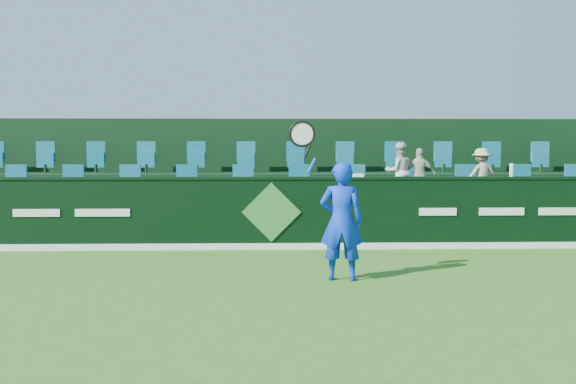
{
  "coord_description": "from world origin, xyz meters",
  "views": [
    {
      "loc": [
        -0.03,
        -7.9,
        1.9
      ],
      "look_at": [
        0.27,
        2.8,
        1.15
      ],
      "focal_mm": 40.0,
      "sensor_mm": 36.0,
      "label": 1
    }
  ],
  "objects_px": {
    "tennis_player": "(341,220)",
    "spectator_right": "(481,174)",
    "towel": "(353,175)",
    "spectator_middle": "(420,175)",
    "spectator_left": "(399,172)",
    "drinks_bottle": "(512,170)"
  },
  "relations": [
    {
      "from": "tennis_player",
      "to": "spectator_right",
      "type": "relative_size",
      "value": 2.16
    },
    {
      "from": "tennis_player",
      "to": "drinks_bottle",
      "type": "relative_size",
      "value": 9.46
    },
    {
      "from": "towel",
      "to": "tennis_player",
      "type": "bearing_deg",
      "value": -100.72
    },
    {
      "from": "spectator_middle",
      "to": "towel",
      "type": "height_order",
      "value": "spectator_middle"
    },
    {
      "from": "spectator_left",
      "to": "drinks_bottle",
      "type": "height_order",
      "value": "spectator_left"
    },
    {
      "from": "spectator_middle",
      "to": "spectator_right",
      "type": "relative_size",
      "value": 1.0
    },
    {
      "from": "spectator_right",
      "to": "tennis_player",
      "type": "bearing_deg",
      "value": 37.61
    },
    {
      "from": "tennis_player",
      "to": "drinks_bottle",
      "type": "xyz_separation_m",
      "value": [
        3.53,
        2.85,
        0.61
      ]
    },
    {
      "from": "spectator_left",
      "to": "spectator_right",
      "type": "distance_m",
      "value": 1.7
    },
    {
      "from": "spectator_left",
      "to": "spectator_middle",
      "type": "height_order",
      "value": "spectator_left"
    },
    {
      "from": "spectator_right",
      "to": "towel",
      "type": "distance_m",
      "value": 3.01
    },
    {
      "from": "spectator_left",
      "to": "spectator_middle",
      "type": "distance_m",
      "value": 0.43
    },
    {
      "from": "tennis_player",
      "to": "spectator_middle",
      "type": "relative_size",
      "value": 2.16
    },
    {
      "from": "tennis_player",
      "to": "spectator_right",
      "type": "bearing_deg",
      "value": 49.98
    },
    {
      "from": "drinks_bottle",
      "to": "towel",
      "type": "bearing_deg",
      "value": 180.0
    },
    {
      "from": "tennis_player",
      "to": "drinks_bottle",
      "type": "bearing_deg",
      "value": 38.9
    },
    {
      "from": "towel",
      "to": "drinks_bottle",
      "type": "relative_size",
      "value": 1.51
    },
    {
      "from": "spectator_middle",
      "to": "spectator_right",
      "type": "bearing_deg",
      "value": -162.1
    },
    {
      "from": "spectator_right",
      "to": "spectator_left",
      "type": "bearing_deg",
      "value": -12.37
    },
    {
      "from": "spectator_middle",
      "to": "towel",
      "type": "relative_size",
      "value": 2.89
    },
    {
      "from": "spectator_right",
      "to": "towel",
      "type": "bearing_deg",
      "value": 9.47
    },
    {
      "from": "tennis_player",
      "to": "spectator_right",
      "type": "xyz_separation_m",
      "value": [
        3.33,
        3.97,
        0.48
      ]
    }
  ]
}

